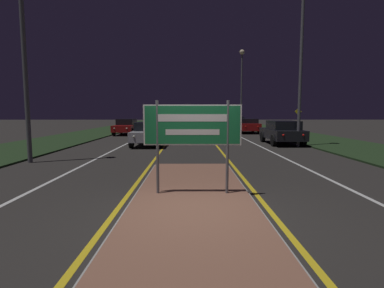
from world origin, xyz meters
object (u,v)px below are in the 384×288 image
at_px(streetlight_right_far, 242,75).
at_px(car_approaching_1, 126,126).
at_px(car_receding_1, 247,125).
at_px(warning_sign, 298,119).
at_px(streetlight_left_near, 22,17).
at_px(car_receding_2, 236,123).
at_px(highway_sign, 193,128).
at_px(streetlight_right_near, 302,34).
at_px(car_receding_0, 282,132).
at_px(car_approaching_0, 149,133).

distance_m(streetlight_right_far, car_approaching_1, 15.94).
bearing_deg(car_receding_1, warning_sign, -48.72).
height_order(streetlight_left_near, streetlight_right_far, streetlight_left_near).
relative_size(car_receding_2, car_approaching_1, 0.97).
height_order(highway_sign, streetlight_right_far, streetlight_right_far).
bearing_deg(streetlight_left_near, car_receding_1, 55.29).
bearing_deg(streetlight_right_near, car_approaching_1, 140.23).
height_order(car_receding_1, car_approaching_1, car_approaching_1).
height_order(streetlight_left_near, car_approaching_1, streetlight_left_near).
height_order(highway_sign, streetlight_right_near, streetlight_right_near).
distance_m(highway_sign, streetlight_right_far, 30.43).
relative_size(streetlight_right_near, streetlight_right_far, 1.01).
bearing_deg(streetlight_left_near, car_receding_0, 29.60).
height_order(highway_sign, streetlight_left_near, streetlight_left_near).
bearing_deg(streetlight_left_near, streetlight_right_near, 22.92).
distance_m(car_receding_0, car_approaching_0, 8.52).
distance_m(streetlight_right_far, car_receding_0, 18.15).
bearing_deg(car_receding_1, car_approaching_0, -126.31).
xyz_separation_m(car_approaching_1, warning_sign, (15.26, -2.07, 0.73)).
height_order(car_receding_0, car_approaching_0, car_receding_0).
height_order(car_receding_2, car_approaching_0, car_receding_2).
bearing_deg(car_approaching_1, warning_sign, -7.72).
height_order(highway_sign, car_receding_2, highway_sign).
height_order(car_receding_2, car_approaching_1, car_receding_2).
bearing_deg(car_receding_2, car_approaching_1, -140.42).
height_order(car_receding_0, car_approaching_1, car_receding_0).
relative_size(car_receding_2, warning_sign, 1.92).
xyz_separation_m(highway_sign, car_approaching_1, (-5.96, 20.82, -0.90)).
bearing_deg(streetlight_right_near, streetlight_left_near, -157.08).
relative_size(highway_sign, car_receding_0, 0.52).
bearing_deg(car_receding_2, streetlight_right_near, -88.21).
xyz_separation_m(car_receding_1, car_approaching_0, (-8.30, -11.30, 0.01)).
bearing_deg(warning_sign, car_receding_1, 131.28).
distance_m(streetlight_right_far, warning_sign, 12.18).
height_order(streetlight_left_near, streetlight_right_near, streetlight_left_near).
height_order(streetlight_left_near, car_receding_1, streetlight_left_near).
distance_m(streetlight_left_near, car_approaching_1, 16.53).
bearing_deg(streetlight_right_far, car_approaching_1, -144.76).
relative_size(streetlight_right_far, car_receding_1, 2.04).
distance_m(car_approaching_0, car_approaching_1, 9.88).
bearing_deg(streetlight_right_near, car_receding_1, 93.07).
distance_m(streetlight_left_near, car_receding_1, 22.17).
xyz_separation_m(car_receding_1, car_receding_2, (0.04, 7.67, 0.02)).
bearing_deg(warning_sign, streetlight_left_near, -139.26).
relative_size(streetlight_left_near, streetlight_right_far, 1.02).
bearing_deg(car_approaching_1, streetlight_left_near, -92.27).
bearing_deg(car_approaching_0, car_receding_0, 4.31).
distance_m(car_receding_2, car_approaching_1, 15.20).
distance_m(car_receding_2, car_approaching_0, 20.72).
distance_m(streetlight_left_near, car_receding_0, 15.20).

